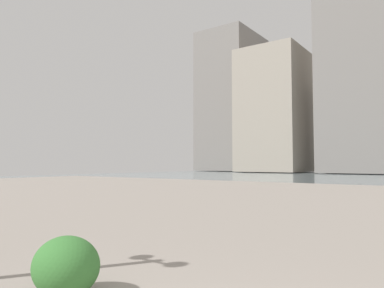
% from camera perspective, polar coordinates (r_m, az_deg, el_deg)
% --- Properties ---
extents(building_slab, '(14.32, 12.23, 32.59)m').
position_cam_1_polar(building_slab, '(66.21, 26.34, 9.17)').
color(building_slab, gray).
rests_on(building_slab, ground).
extents(building_annex, '(11.52, 14.34, 23.01)m').
position_cam_1_polar(building_annex, '(71.30, 13.34, 5.00)').
color(building_annex, '#9E9384').
rests_on(building_annex, ground).
extents(building_highrise, '(11.35, 14.61, 30.40)m').
position_cam_1_polar(building_highrise, '(81.47, 6.50, 6.55)').
color(building_highrise, gray).
rests_on(building_highrise, ground).
extents(shrub_round, '(0.79, 0.71, 0.67)m').
position_cam_1_polar(shrub_round, '(4.47, -19.50, -17.98)').
color(shrub_round, '#387533').
rests_on(shrub_round, ground).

